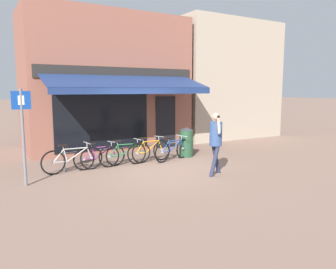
# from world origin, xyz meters

# --- Properties ---
(ground_plane) EXTENTS (160.00, 160.00, 0.00)m
(ground_plane) POSITION_xyz_m (0.00, 0.00, 0.00)
(ground_plane) COLOR #846656
(shop_front) EXTENTS (6.47, 4.65, 5.33)m
(shop_front) POSITION_xyz_m (-0.03, 4.62, 2.66)
(shop_front) COLOR #8E5647
(shop_front) RESTS_ON ground_plane
(neighbour_building) EXTENTS (5.39, 4.00, 5.65)m
(neighbour_building) POSITION_xyz_m (6.10, 5.14, 2.83)
(neighbour_building) COLOR tan
(neighbour_building) RESTS_ON ground_plane
(bike_rack_rail) EXTENTS (3.98, 0.04, 0.57)m
(bike_rack_rail) POSITION_xyz_m (-0.71, 1.11, 0.48)
(bike_rack_rail) COLOR #47494F
(bike_rack_rail) RESTS_ON ground_plane
(bicycle_silver) EXTENTS (1.81, 0.52, 0.84)m
(bicycle_silver) POSITION_xyz_m (-2.45, 0.95, 0.38)
(bicycle_silver) COLOR black
(bicycle_silver) RESTS_ON ground_plane
(bicycle_purple) EXTENTS (1.67, 0.52, 0.80)m
(bicycle_purple) POSITION_xyz_m (-1.60, 1.05, 0.35)
(bicycle_purple) COLOR black
(bicycle_purple) RESTS_ON ground_plane
(bicycle_green) EXTENTS (1.78, 0.52, 0.81)m
(bicycle_green) POSITION_xyz_m (-0.79, 1.00, 0.37)
(bicycle_green) COLOR black
(bicycle_green) RESTS_ON ground_plane
(bicycle_orange) EXTENTS (1.69, 0.52, 0.84)m
(bicycle_orange) POSITION_xyz_m (0.08, 1.02, 0.38)
(bicycle_orange) COLOR black
(bicycle_orange) RESTS_ON ground_plane
(bicycle_blue) EXTENTS (1.66, 0.61, 0.82)m
(bicycle_blue) POSITION_xyz_m (0.87, 0.83, 0.37)
(bicycle_blue) COLOR black
(bicycle_blue) RESTS_ON ground_plane
(pedestrian_adult) EXTENTS (0.58, 0.60, 1.75)m
(pedestrian_adult) POSITION_xyz_m (0.92, -1.36, 1.08)
(pedestrian_adult) COLOR #282D47
(pedestrian_adult) RESTS_ON ground_plane
(litter_bin) EXTENTS (0.50, 0.50, 1.05)m
(litter_bin) POSITION_xyz_m (1.61, 1.15, 0.53)
(litter_bin) COLOR #23472D
(litter_bin) RESTS_ON ground_plane
(parking_sign) EXTENTS (0.44, 0.07, 2.40)m
(parking_sign) POSITION_xyz_m (-3.81, 0.17, 1.47)
(parking_sign) COLOR slate
(parking_sign) RESTS_ON ground_plane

